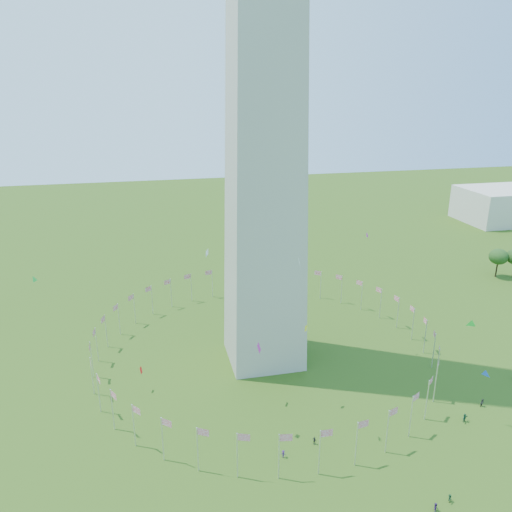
# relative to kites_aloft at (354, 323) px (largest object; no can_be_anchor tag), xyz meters

# --- Properties ---
(flag_ring) EXTENTS (80.24, 80.24, 9.00)m
(flag_ring) POSITION_rel_kites_aloft_xyz_m (-11.43, 25.60, -16.05)
(flag_ring) COLOR silver
(flag_ring) RESTS_ON ground
(crowd) EXTENTS (99.47, 66.21, 1.94)m
(crowd) POSITION_rel_kites_aloft_xyz_m (-10.61, -21.15, -19.70)
(crowd) COLOR #53131D
(crowd) RESTS_ON ground
(kites_aloft) EXTENTS (106.56, 81.19, 35.16)m
(kites_aloft) POSITION_rel_kites_aloft_xyz_m (0.00, 0.00, 0.00)
(kites_aloft) COLOR green
(kites_aloft) RESTS_ON ground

